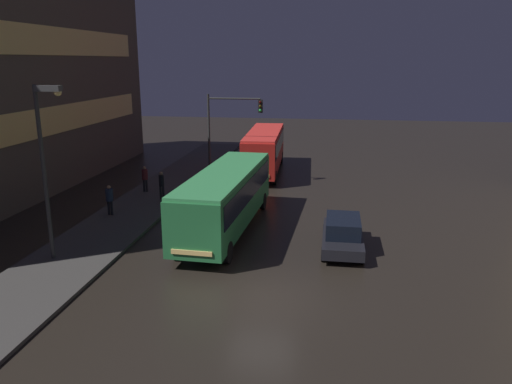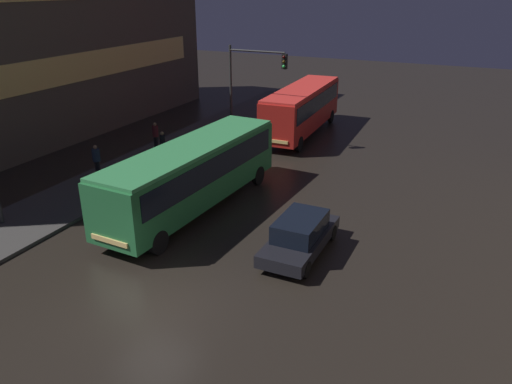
# 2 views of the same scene
# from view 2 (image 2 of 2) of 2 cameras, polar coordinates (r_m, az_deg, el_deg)

# --- Properties ---
(ground_plane) EXTENTS (120.00, 120.00, 0.00)m
(ground_plane) POSITION_cam_2_polar(r_m,az_deg,el_deg) (17.38, -11.71, -12.87)
(ground_plane) COLOR black
(sidewalk_left) EXTENTS (4.00, 48.00, 0.15)m
(sidewalk_left) POSITION_cam_2_polar(r_m,az_deg,el_deg) (29.39, -14.40, 2.32)
(sidewalk_left) COLOR #3D3A38
(sidewalk_left) RESTS_ON ground
(building_left_tower) EXTENTS (10.07, 30.98, 16.02)m
(building_left_tower) POSITION_cam_2_polar(r_m,az_deg,el_deg) (38.42, -26.68, 17.56)
(building_left_tower) COLOR #4C4238
(building_left_tower) RESTS_ON ground
(bus_near) EXTENTS (3.12, 11.42, 3.21)m
(bus_near) POSITION_cam_2_polar(r_m,az_deg,el_deg) (23.34, -7.19, 2.52)
(bus_near) COLOR #236B38
(bus_near) RESTS_ON ground
(bus_far) EXTENTS (2.90, 10.67, 3.33)m
(bus_far) POSITION_cam_2_polar(r_m,az_deg,el_deg) (35.57, 5.28, 9.79)
(bus_far) COLOR #AD1E19
(bus_far) RESTS_ON ground
(car_taxi) EXTENTS (1.91, 4.64, 1.55)m
(car_taxi) POSITION_cam_2_polar(r_m,az_deg,el_deg) (19.88, 5.06, -4.91)
(car_taxi) COLOR black
(car_taxi) RESTS_ON ground
(pedestrian_near) EXTENTS (0.50, 0.50, 1.74)m
(pedestrian_near) POSITION_cam_2_polar(r_m,az_deg,el_deg) (32.50, -11.42, 6.60)
(pedestrian_near) COLOR black
(pedestrian_near) RESTS_ON sidewalk_left
(pedestrian_mid) EXTENTS (0.38, 0.38, 1.80)m
(pedestrian_mid) POSITION_cam_2_polar(r_m,az_deg,el_deg) (30.19, -10.61, 5.43)
(pedestrian_mid) COLOR black
(pedestrian_mid) RESTS_ON sidewalk_left
(pedestrian_far) EXTENTS (0.59, 0.59, 1.75)m
(pedestrian_far) POSITION_cam_2_polar(r_m,az_deg,el_deg) (28.66, -17.79, 3.82)
(pedestrian_far) COLOR black
(pedestrian_far) RESTS_ON sidewalk_left
(traffic_light_main) EXTENTS (3.94, 0.35, 6.43)m
(traffic_light_main) POSITION_cam_2_polar(r_m,az_deg,el_deg) (32.20, -0.76, 12.77)
(traffic_light_main) COLOR #2D2D2D
(traffic_light_main) RESTS_ON ground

